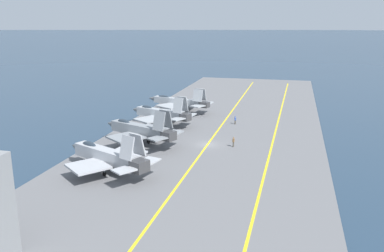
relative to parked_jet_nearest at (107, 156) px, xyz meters
The scene contains 10 objects.
ground_plane 20.65m from the parked_jet_nearest, 33.72° to the right, with size 2000.00×2000.00×0.00m, color #23384C.
carrier_deck 20.62m from the parked_jet_nearest, 33.72° to the right, with size 173.99×40.66×0.40m, color slate.
deck_stripe_foul_line 28.34m from the parked_jet_nearest, 52.96° to the right, with size 156.60×0.36×0.01m, color yellow.
deck_stripe_centerline 20.60m from the parked_jet_nearest, 33.72° to the right, with size 156.60×0.36×0.01m, color yellow.
parked_jet_nearest is the anchor object (origin of this frame).
parked_jet_second 14.05m from the parked_jet_nearest, ahead, with size 12.96×16.01×6.90m.
parked_jet_third 28.45m from the parked_jet_nearest, ahead, with size 13.07×15.19×6.54m.
parked_jet_fourth 41.48m from the parked_jet_nearest, ahead, with size 12.55×17.25×6.15m.
crew_brown_vest 23.20m from the parked_jet_nearest, 43.84° to the right, with size 0.43×0.35×1.81m.
crew_blue_vest 35.79m from the parked_jet_nearest, 23.00° to the right, with size 0.44×0.37×1.79m.
Camera 1 is at (-68.10, -14.32, 21.86)m, focal length 38.00 mm.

